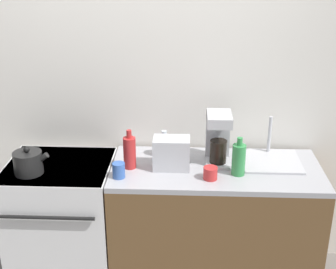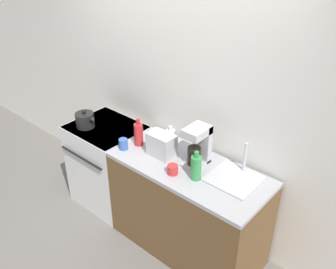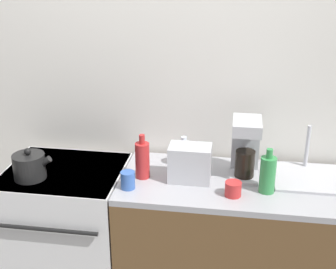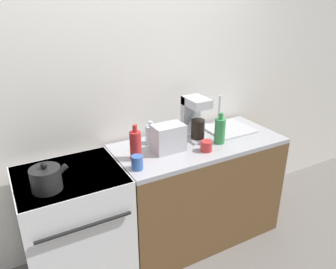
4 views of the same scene
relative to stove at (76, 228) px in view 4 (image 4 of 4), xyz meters
name	(u,v)px [view 4 (image 4 of 4)]	position (x,y,z in m)	size (l,w,h in m)	color
wall_back	(123,96)	(0.57, 0.39, 0.82)	(8.00, 0.05, 2.60)	silver
stove	(76,228)	(0.00, 0.00, 0.00)	(0.72, 0.66, 0.93)	silver
counter_block	(197,190)	(1.08, 0.01, -0.01)	(1.42, 0.65, 0.93)	brown
kettle	(46,179)	(-0.16, -0.12, 0.53)	(0.24, 0.19, 0.19)	black
toaster	(168,138)	(0.77, 0.00, 0.56)	(0.24, 0.16, 0.21)	#BCBCC1
coffee_maker	(194,117)	(1.09, 0.11, 0.64)	(0.16, 0.23, 0.36)	#B7B7BC
sink_tray	(228,127)	(1.46, 0.12, 0.47)	(0.39, 0.37, 0.28)	#B7B7BC
bottle_red	(136,145)	(0.50, -0.01, 0.57)	(0.08, 0.08, 0.27)	#B72828
bottle_green	(220,130)	(1.21, -0.08, 0.56)	(0.09, 0.09, 0.26)	#338C47
bottle_clear	(151,134)	(0.72, 0.18, 0.54)	(0.09, 0.09, 0.19)	silver
cup_red	(206,146)	(1.03, -0.15, 0.50)	(0.09, 0.09, 0.08)	red
cup_blue	(137,163)	(0.44, -0.16, 0.51)	(0.08, 0.08, 0.10)	#3860B2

